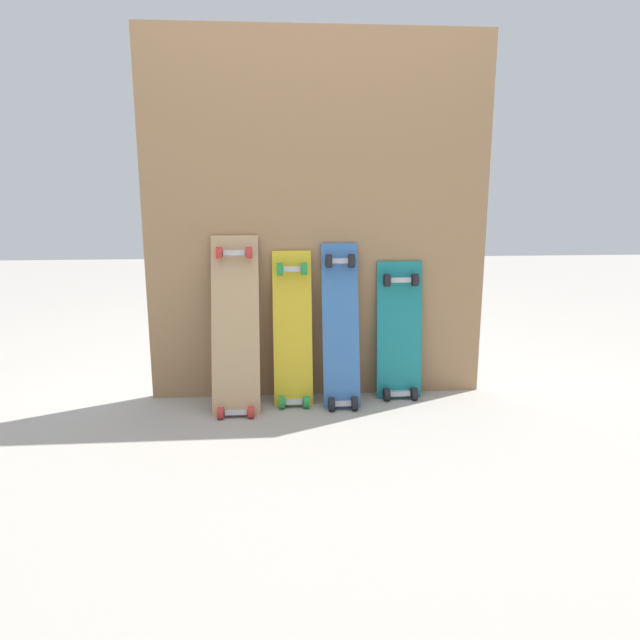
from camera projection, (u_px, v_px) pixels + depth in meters
The scene contains 6 objects.
ground_plane at pixel (319, 397), 3.01m from camera, with size 12.00×12.00×0.00m, color #9E9991.
plywood_wall_panel at pixel (318, 221), 2.89m from camera, with size 1.67×0.04×1.76m, color #99724C.
skateboard_natural at pixel (235, 332), 2.80m from camera, with size 0.22×0.33×0.89m.
skateboard_yellow at pixel (293, 335), 2.89m from camera, with size 0.19×0.22×0.81m.
skateboard_blue at pixel (341, 332), 2.87m from camera, with size 0.18×0.27×0.84m.
skateboard_teal at pixel (399, 337), 2.97m from camera, with size 0.22×0.16×0.74m.
Camera 1 is at (-0.22, -2.85, 1.04)m, focal length 33.52 mm.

